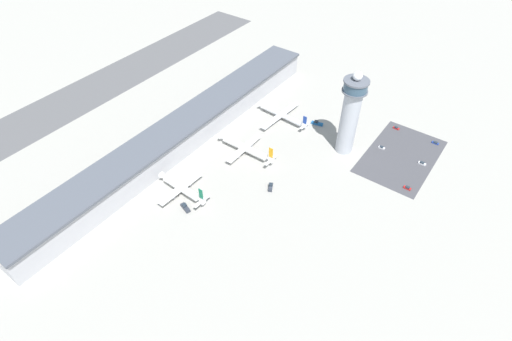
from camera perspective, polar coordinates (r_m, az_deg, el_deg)
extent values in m
plane|color=#9E9B93|center=(233.68, 2.20, -2.54)|extent=(1000.00, 1000.00, 0.00)
cube|color=#B2B2B7|center=(263.34, -10.46, 5.14)|extent=(245.03, 22.00, 15.66)
cube|color=#4C515B|center=(258.20, -10.70, 6.64)|extent=(245.03, 25.00, 1.60)
cube|color=#515154|center=(339.27, -23.04, 10.09)|extent=(367.54, 44.00, 0.01)
cylinder|color=#ADB2BC|center=(252.09, 13.10, 6.74)|extent=(10.77, 10.77, 43.67)
cylinder|color=#565B66|center=(239.94, 13.94, 10.99)|extent=(15.02, 15.02, 0.80)
cylinder|color=#334C60|center=(238.34, 14.06, 11.63)|extent=(13.82, 13.82, 5.47)
cylinder|color=#565B66|center=(236.72, 14.20, 12.29)|extent=(15.02, 15.02, 1.00)
sphere|color=white|center=(235.13, 14.33, 12.97)|extent=(5.51, 5.51, 5.51)
cube|color=#424247|center=(270.42, 19.98, 1.94)|extent=(64.00, 40.00, 0.01)
cylinder|color=white|center=(231.09, -10.65, -2.41)|extent=(5.39, 25.76, 4.28)
cone|color=white|center=(239.82, -13.06, -0.82)|extent=(4.45, 4.04, 4.28)
cone|color=white|center=(222.65, -7.93, -4.20)|extent=(4.07, 5.30, 3.85)
cube|color=white|center=(231.91, -10.71, -2.49)|extent=(31.77, 5.77, 0.44)
cylinder|color=#A8A8B2|center=(230.70, -12.03, -3.51)|extent=(2.56, 4.81, 2.36)
cylinder|color=#A8A8B2|center=(236.24, -9.68, -1.70)|extent=(2.56, 4.81, 2.36)
cube|color=#14704C|center=(218.07, -7.88, -3.34)|extent=(0.42, 2.81, 6.85)
cube|color=white|center=(221.59, -7.68, -4.30)|extent=(12.07, 2.52, 0.24)
cylinder|color=black|center=(240.31, -12.44, -1.74)|extent=(0.28, 0.28, 2.70)
cylinder|color=black|center=(234.66, -9.97, -2.63)|extent=(0.28, 0.28, 2.70)
cylinder|color=black|center=(232.16, -11.02, -3.46)|extent=(0.28, 0.28, 2.70)
cylinder|color=white|center=(253.91, -1.62, 3.28)|extent=(4.59, 32.51, 4.41)
cone|color=white|center=(262.98, -4.81, 4.76)|extent=(4.43, 3.99, 4.41)
cone|color=white|center=(245.59, 1.90, 1.63)|extent=(4.00, 5.31, 3.97)
cube|color=white|center=(254.71, -1.74, 3.21)|extent=(32.24, 4.58, 0.44)
cylinder|color=#A8A8B2|center=(252.04, -2.84, 2.25)|extent=(2.45, 4.86, 2.42)
cylinder|color=#A8A8B2|center=(260.16, -1.01, 3.84)|extent=(2.45, 4.86, 2.42)
cube|color=orange|center=(241.39, 2.14, 2.55)|extent=(0.32, 2.80, 7.05)
cube|color=white|center=(244.71, 2.19, 1.57)|extent=(12.35, 2.07, 0.24)
cylinder|color=black|center=(263.38, -4.23, 3.96)|extent=(0.28, 0.28, 2.15)
cylinder|color=black|center=(257.82, -1.17, 3.07)|extent=(0.28, 0.28, 2.15)
cylinder|color=black|center=(254.12, -2.00, 2.34)|extent=(0.28, 0.28, 2.15)
cylinder|color=silver|center=(283.58, 3.63, 7.96)|extent=(5.72, 33.50, 3.54)
cone|color=silver|center=(292.68, 0.75, 9.30)|extent=(3.74, 3.41, 3.54)
cone|color=silver|center=(275.18, 6.76, 6.47)|extent=(3.46, 4.45, 3.18)
cube|color=silver|center=(284.26, 3.52, 7.91)|extent=(40.47, 7.04, 0.44)
cylinder|color=#A8A8B2|center=(279.83, 2.29, 7.04)|extent=(2.20, 4.01, 1.95)
cylinder|color=#A8A8B2|center=(291.01, 4.37, 8.54)|extent=(2.20, 4.01, 1.95)
cube|color=navy|center=(272.11, 6.99, 7.17)|extent=(0.48, 2.81, 5.66)
cube|color=silver|center=(274.45, 6.98, 6.43)|extent=(10.01, 2.65, 0.24)
cylinder|color=black|center=(292.83, 1.17, 8.64)|extent=(0.28, 0.28, 2.13)
cylinder|color=black|center=(286.81, 3.93, 7.70)|extent=(0.28, 0.28, 2.13)
cylinder|color=black|center=(283.53, 3.32, 7.26)|extent=(0.28, 0.28, 2.13)
cube|color=black|center=(226.04, -10.03, -5.41)|extent=(4.16, 6.60, 0.12)
cube|color=#2D333D|center=(225.46, -10.05, -5.28)|extent=(4.61, 7.75, 1.66)
cube|color=#232D38|center=(224.81, -10.19, -4.91)|extent=(2.78, 2.76, 1.36)
cube|color=black|center=(283.60, 8.71, 6.54)|extent=(3.75, 7.21, 0.12)
cube|color=#195699|center=(283.18, 8.73, 6.65)|extent=(4.14, 8.51, 1.52)
cube|color=#232D38|center=(282.52, 8.60, 6.92)|extent=(2.57, 2.86, 1.24)
cube|color=black|center=(233.55, 2.10, -2.55)|extent=(5.61, 4.34, 0.12)
cube|color=#2D333D|center=(232.97, 2.10, -2.41)|extent=(6.53, 4.88, 1.76)
cube|color=#232D38|center=(232.26, 2.13, -2.03)|extent=(2.57, 2.62, 1.44)
cube|color=black|center=(269.27, 22.61, 0.87)|extent=(1.87, 3.96, 0.12)
cube|color=silver|center=(269.06, 22.63, 0.92)|extent=(1.96, 4.71, 0.81)
cube|color=#232D38|center=(268.62, 22.65, 1.05)|extent=(1.69, 2.60, 0.66)
cube|color=black|center=(272.67, 17.49, 3.07)|extent=(1.86, 3.46, 0.12)
cube|color=silver|center=(272.47, 17.50, 3.12)|extent=(1.95, 4.11, 0.77)
cube|color=#232D38|center=(272.05, 17.51, 3.24)|extent=(1.68, 2.28, 0.63)
cube|color=black|center=(289.18, 24.21, 3.55)|extent=(1.75, 3.84, 0.12)
cube|color=navy|center=(288.99, 24.23, 3.60)|extent=(1.83, 4.57, 0.74)
cube|color=#232D38|center=(288.59, 24.29, 3.69)|extent=(1.61, 2.51, 0.61)
cube|color=black|center=(292.82, 19.37, 5.66)|extent=(1.92, 3.65, 0.12)
cube|color=red|center=(292.62, 19.38, 5.72)|extent=(2.02, 4.33, 0.82)
cube|color=#232D38|center=(292.22, 19.40, 5.84)|extent=(1.72, 2.41, 0.67)
cube|color=black|center=(249.41, 20.77, -2.43)|extent=(1.83, 3.67, 0.12)
cube|color=red|center=(249.16, 20.79, -2.37)|extent=(1.91, 4.37, 0.87)
cube|color=#232D38|center=(248.62, 20.86, -2.25)|extent=(1.67, 2.41, 0.71)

